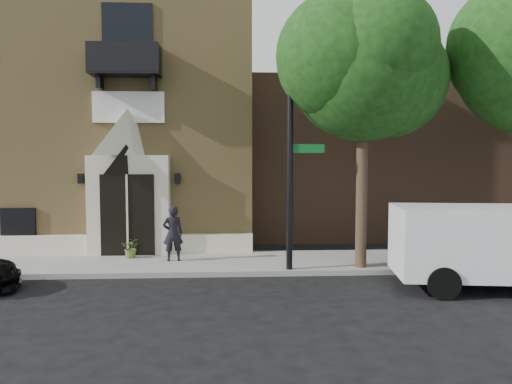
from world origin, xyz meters
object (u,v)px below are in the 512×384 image
(fire_hydrant, at_px, (399,253))
(cargo_van, at_px, (508,244))
(street_sign, at_px, (291,152))
(pedestrian_near, at_px, (173,233))
(dumpster, at_px, (424,245))

(fire_hydrant, bearing_deg, cargo_van, -44.40)
(street_sign, xyz_separation_m, pedestrian_near, (-3.40, 1.30, -2.45))
(fire_hydrant, relative_size, dumpster, 0.43)
(dumpster, xyz_separation_m, pedestrian_near, (-7.36, 1.00, 0.25))
(fire_hydrant, relative_size, pedestrian_near, 0.51)
(cargo_van, relative_size, dumpster, 2.66)
(pedestrian_near, bearing_deg, cargo_van, 146.69)
(cargo_van, xyz_separation_m, pedestrian_near, (-8.56, 3.26, -0.17))
(pedestrian_near, bearing_deg, fire_hydrant, 156.52)
(street_sign, height_order, fire_hydrant, street_sign)
(cargo_van, relative_size, pedestrian_near, 3.16)
(pedestrian_near, bearing_deg, street_sign, 146.57)
(cargo_van, bearing_deg, dumpster, 125.37)
(fire_hydrant, distance_m, dumpster, 0.89)
(street_sign, xyz_separation_m, dumpster, (3.96, 0.30, -2.70))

